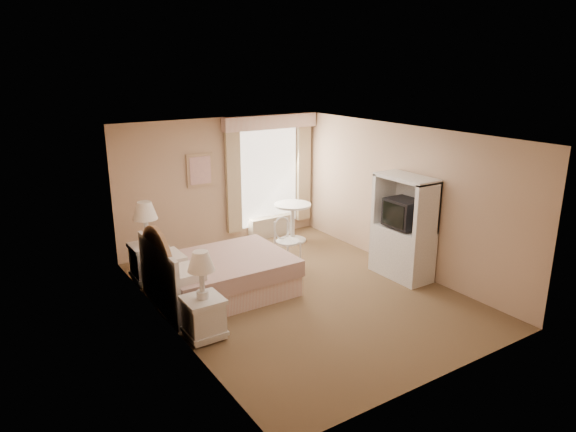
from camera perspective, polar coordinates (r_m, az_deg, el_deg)
room at (r=7.73m, az=1.49°, el=-0.09°), size 4.21×5.51×2.51m
window at (r=10.43m, az=-1.97°, el=4.82°), size 2.05×0.22×2.51m
framed_art at (r=9.77m, az=-9.75°, el=5.04°), size 0.52×0.04×0.62m
bed at (r=8.04m, az=-7.80°, el=-6.54°), size 2.07×1.55×1.37m
nightstand_near at (r=6.83m, az=-9.40°, el=-9.89°), size 0.49×0.49×1.19m
nightstand_far at (r=8.72m, az=-15.27°, el=-3.89°), size 0.55×0.55×1.34m
round_table at (r=10.30m, az=0.52°, el=-0.04°), size 0.74×0.74×0.78m
cafe_chair at (r=9.12m, az=-0.30°, el=-2.39°), size 0.50×0.50×0.87m
armoire at (r=8.75m, az=12.67°, el=-2.14°), size 0.52×1.04×1.73m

